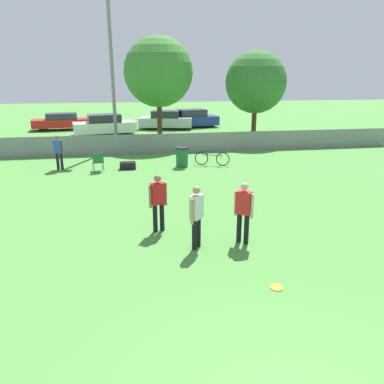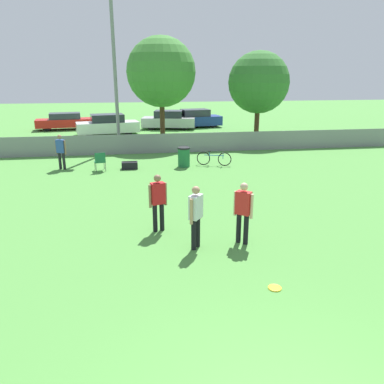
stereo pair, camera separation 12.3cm
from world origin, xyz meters
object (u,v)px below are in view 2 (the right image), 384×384
at_px(gear_bag_sideline, 130,165).
at_px(tree_near_pole, 161,72).
at_px(parked_car_red, 65,121).
at_px(parked_car_blue, 195,119).
at_px(tree_far_right, 259,83).
at_px(player_thrower_red, 158,199).
at_px(player_receiver_white, 196,213).
at_px(light_pole, 114,51).
at_px(trash_bin, 184,157).
at_px(folding_chair_sideline, 100,160).
at_px(parked_car_white, 108,125).
at_px(bicycle_sideline, 214,158).
at_px(spectator_in_blue, 61,150).
at_px(parked_car_silver, 169,120).
at_px(frisbee_disc, 275,288).
at_px(player_defender_red, 243,209).

bearing_deg(gear_bag_sideline, tree_near_pole, 73.04).
xyz_separation_m(parked_car_red, parked_car_blue, (10.64, -0.22, 0.04)).
height_order(tree_far_right, parked_car_red, tree_far_right).
distance_m(player_thrower_red, player_receiver_white, 1.52).
xyz_separation_m(light_pole, trash_bin, (3.24, -5.38, -5.05)).
xyz_separation_m(light_pole, folding_chair_sideline, (-0.69, -5.66, -5.03)).
bearing_deg(folding_chair_sideline, tree_near_pole, -127.88).
bearing_deg(parked_car_white, parked_car_blue, 13.56).
bearing_deg(trash_bin, bicycle_sideline, 0.59).
xyz_separation_m(tree_far_right, player_receiver_white, (-6.76, -15.68, -2.84)).
bearing_deg(trash_bin, tree_near_pole, 93.74).
height_order(tree_near_pole, parked_car_red, tree_near_pole).
height_order(player_thrower_red, spectator_in_blue, player_thrower_red).
height_order(light_pole, spectator_in_blue, light_pole).
relative_size(light_pole, parked_car_silver, 2.08).
distance_m(light_pole, parked_car_white, 7.42).
xyz_separation_m(gear_bag_sideline, parked_car_red, (-5.16, 14.39, 0.50)).
relative_size(player_receiver_white, parked_car_white, 0.35).
distance_m(tree_far_right, frisbee_disc, 19.03).
distance_m(player_receiver_white, folding_chair_sideline, 9.15).
height_order(light_pole, folding_chair_sideline, light_pole).
xyz_separation_m(spectator_in_blue, bicycle_sideline, (7.23, -0.35, -0.58)).
distance_m(frisbee_disc, parked_car_white, 22.50).
height_order(player_receiver_white, folding_chair_sideline, player_receiver_white).
bearing_deg(gear_bag_sideline, player_defender_red, -71.40).
bearing_deg(player_defender_red, gear_bag_sideline, 149.41).
bearing_deg(player_receiver_white, tree_near_pole, 36.26).
distance_m(tree_far_right, parked_car_silver, 9.03).
bearing_deg(frisbee_disc, parked_car_white, 101.85).
xyz_separation_m(light_pole, player_thrower_red, (1.47, -13.03, -4.58)).
height_order(tree_far_right, parked_car_white, tree_far_right).
bearing_deg(player_receiver_white, player_thrower_red, 72.16).
distance_m(frisbee_disc, bicycle_sideline, 11.14).
height_order(spectator_in_blue, bicycle_sideline, spectator_in_blue).
bearing_deg(folding_chair_sideline, bicycle_sideline, 170.89).
relative_size(light_pole, gear_bag_sideline, 12.80).
bearing_deg(trash_bin, tree_far_right, 49.13).
bearing_deg(player_defender_red, parked_car_blue, 124.52).
xyz_separation_m(tree_far_right, player_thrower_red, (-7.62, -14.42, -2.84)).
xyz_separation_m(frisbee_disc, parked_car_white, (-4.62, 22.01, 0.71)).
relative_size(light_pole, bicycle_sideline, 5.85).
relative_size(bicycle_sideline, gear_bag_sideline, 2.19).
distance_m(player_receiver_white, parked_car_white, 20.13).
height_order(bicycle_sideline, trash_bin, trash_bin).
xyz_separation_m(player_thrower_red, parked_car_silver, (2.33, 21.07, -0.23)).
bearing_deg(parked_car_red, spectator_in_blue, -89.55).
bearing_deg(trash_bin, parked_car_white, 111.02).
distance_m(tree_near_pole, parked_car_silver, 7.50).
relative_size(frisbee_disc, parked_car_red, 0.06).
relative_size(folding_chair_sideline, bicycle_sideline, 0.54).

